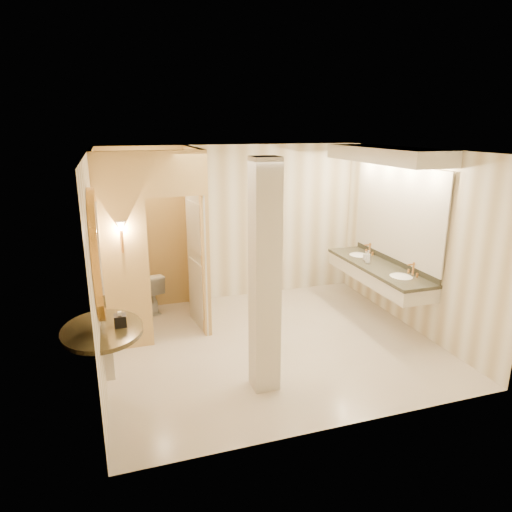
% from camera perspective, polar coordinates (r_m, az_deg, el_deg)
% --- Properties ---
extents(floor, '(4.50, 4.50, 0.00)m').
position_cam_1_polar(floor, '(6.67, 1.89, -10.81)').
color(floor, beige).
rests_on(floor, ground).
extents(ceiling, '(4.50, 4.50, 0.00)m').
position_cam_1_polar(ceiling, '(5.96, 2.13, 13.05)').
color(ceiling, white).
rests_on(ceiling, wall_back).
extents(wall_back, '(4.50, 0.02, 2.70)m').
position_cam_1_polar(wall_back, '(8.03, -2.85, 4.09)').
color(wall_back, white).
rests_on(wall_back, floor).
extents(wall_front, '(4.50, 0.02, 2.70)m').
position_cam_1_polar(wall_front, '(4.45, 10.81, -6.18)').
color(wall_front, white).
rests_on(wall_front, floor).
extents(wall_left, '(0.02, 4.00, 2.70)m').
position_cam_1_polar(wall_left, '(5.84, -19.27, -1.41)').
color(wall_left, white).
rests_on(wall_left, floor).
extents(wall_right, '(0.02, 4.00, 2.70)m').
position_cam_1_polar(wall_right, '(7.23, 19.03, 1.88)').
color(wall_right, white).
rests_on(wall_right, floor).
extents(toilet_closet, '(1.50, 1.55, 2.70)m').
position_cam_1_polar(toilet_closet, '(6.83, -9.62, 2.04)').
color(toilet_closet, '#D5B96F').
rests_on(toilet_closet, floor).
extents(wall_sconce, '(0.14, 0.14, 0.42)m').
position_cam_1_polar(wall_sconce, '(6.16, -16.53, 3.39)').
color(wall_sconce, '#CC8741').
rests_on(wall_sconce, toilet_closet).
extents(vanity, '(0.75, 2.42, 2.09)m').
position_cam_1_polar(vanity, '(7.34, 15.67, 4.58)').
color(vanity, beige).
rests_on(vanity, floor).
extents(console_shelf, '(1.09, 1.09, 2.00)m').
position_cam_1_polar(console_shelf, '(5.14, -18.96, -3.69)').
color(console_shelf, black).
rests_on(console_shelf, floor).
extents(pillar, '(0.30, 0.30, 2.70)m').
position_cam_1_polar(pillar, '(5.12, 1.11, -2.89)').
color(pillar, beige).
rests_on(pillar, floor).
extents(tissue_box, '(0.13, 0.13, 0.13)m').
position_cam_1_polar(tissue_box, '(5.28, -16.61, -7.75)').
color(tissue_box, black).
rests_on(tissue_box, console_shelf).
extents(toilet, '(0.57, 0.75, 0.68)m').
position_cam_1_polar(toilet, '(7.82, -13.44, -4.37)').
color(toilet, white).
rests_on(toilet, floor).
extents(soap_bottle_a, '(0.08, 0.08, 0.14)m').
position_cam_1_polar(soap_bottle_a, '(7.72, 13.56, 0.06)').
color(soap_bottle_a, beige).
rests_on(soap_bottle_a, vanity).
extents(soap_bottle_b, '(0.11, 0.11, 0.12)m').
position_cam_1_polar(soap_bottle_b, '(7.61, 13.74, -0.26)').
color(soap_bottle_b, silver).
rests_on(soap_bottle_b, vanity).
extents(soap_bottle_c, '(0.09, 0.09, 0.21)m').
position_cam_1_polar(soap_bottle_c, '(7.53, 13.84, -0.09)').
color(soap_bottle_c, '#C6B28C').
rests_on(soap_bottle_c, vanity).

